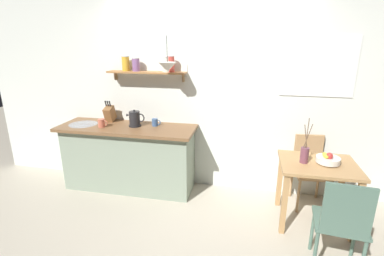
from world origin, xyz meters
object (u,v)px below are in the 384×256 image
Objects in this scene: dining_table at (317,175)px; coffee_mug_spare at (155,122)px; dining_chair_far at (309,167)px; coffee_mug_by_sink at (102,123)px; knife_block at (110,113)px; pendant_lamp at (167,67)px; fruit_bowl at (328,159)px; dining_chair_near at (342,222)px; twig_vase at (305,154)px; electric_kettle at (135,119)px.

dining_table is 6.65× the size of coffee_mug_spare.
coffee_mug_by_sink is (-2.66, -0.21, 0.46)m from dining_chair_far.
knife_block is 0.73× the size of pendant_lamp.
pendant_lamp is (-1.85, 0.26, 0.92)m from fruit_bowl.
coffee_mug_spare is (-2.08, 0.40, 0.18)m from fruit_bowl.
dining_chair_near is 1.85× the size of twig_vase.
coffee_mug_spare reaches higher than fruit_bowl.
twig_vase is at bearing -176.88° from dining_table.
coffee_mug_by_sink is at bearing -86.81° from knife_block.
dining_table is 2.06m from coffee_mug_spare.
twig_vase reaches higher than coffee_mug_spare.
pendant_lamp reaches higher than coffee_mug_spare.
coffee_mug_by_sink is (-2.50, 0.24, 0.14)m from twig_vase.
coffee_mug_by_sink is at bearing -176.87° from pendant_lamp.
coffee_mug_spare is at bearing -179.55° from dining_chair_far.
coffee_mug_by_sink is at bearing -164.22° from coffee_mug_spare.
dining_chair_near is 3.04m from knife_block.
electric_kettle reaches higher than dining_chair_far.
knife_block reaches higher than electric_kettle.
fruit_bowl reaches higher than dining_table.
twig_vase is at bearing -175.08° from fruit_bowl.
pendant_lamp is (-1.76, -0.16, 1.20)m from dining_chair_far.
coffee_mug_spare is at bearing 15.78° from coffee_mug_by_sink.
coffee_mug_spare is at bearing 166.90° from twig_vase.
fruit_bowl is (0.09, 0.01, 0.19)m from dining_table.
electric_kettle reaches higher than dining_chair_near.
knife_block is 0.69m from coffee_mug_spare.
electric_kettle is 0.82× the size of knife_block.
coffee_mug_by_sink is (0.01, -0.26, -0.06)m from knife_block.
pendant_lamp is (-1.76, 0.28, 1.10)m from dining_table.
dining_chair_near is (0.06, -0.75, -0.06)m from dining_table.
electric_kettle reaches higher than dining_table.
dining_table is 1.60× the size of twig_vase.
dining_chair_far is at bearing 69.71° from twig_vase.
twig_vase is (-0.25, -0.02, 0.05)m from fruit_bowl.
coffee_mug_spare is (-1.83, 0.43, 0.13)m from twig_vase.
electric_kettle is at bearing 17.08° from coffee_mug_by_sink.
knife_block is at bearing 169.71° from dining_table.
pendant_lamp is at bearing 150.44° from dining_chair_near.
twig_vase is at bearing 106.26° from dining_chair_near.
twig_vase is at bearing -110.29° from dining_chair_far.
fruit_bowl is 2.06× the size of coffee_mug_spare.
knife_block is at bearing 167.20° from pendant_lamp.
pendant_lamp is (0.92, -0.21, 0.67)m from knife_block.
electric_kettle is (-2.34, 0.34, 0.23)m from fruit_bowl.
electric_kettle is 1.88× the size of coffee_mug_by_sink.
twig_vase reaches higher than dining_chair_far.
twig_vase is 1.64× the size of knife_block.
pendant_lamp reaches higher than coffee_mug_by_sink.
dining_chair_far is 0.57m from twig_vase.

